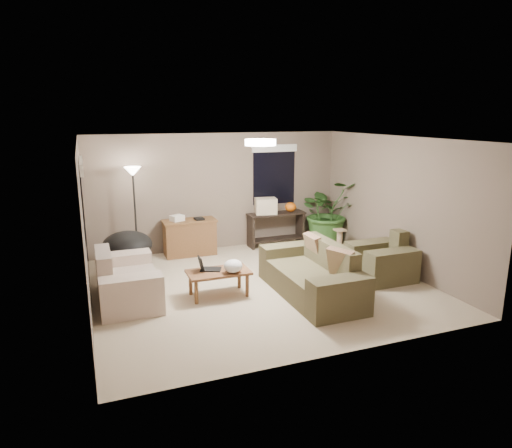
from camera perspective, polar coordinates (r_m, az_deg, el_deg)
name	(u,v)px	position (r m, az deg, el deg)	size (l,w,h in m)	color
room_shell	(260,215)	(7.58, 0.54, 1.14)	(5.50, 5.50, 5.50)	#BFAA8E
main_sofa	(313,277)	(7.54, 7.08, -6.61)	(0.95, 2.20, 0.85)	#4D472E
throw_pillows	(327,255)	(7.54, 8.88, -3.81)	(0.40, 1.38, 0.47)	#8C7251
loveseat	(126,283)	(7.53, -15.97, -7.05)	(0.90, 1.60, 0.85)	beige
armchair	(381,262)	(8.52, 15.41, -4.59)	(0.95, 1.00, 0.85)	brown
coffee_table	(219,275)	(7.43, -4.71, -6.32)	(1.00, 0.55, 0.42)	brown
laptop	(207,267)	(7.44, -6.19, -5.34)	(0.39, 0.34, 0.24)	black
plastic_bag	(233,266)	(7.29, -2.89, -5.28)	(0.30, 0.27, 0.21)	white
desk	(190,237)	(9.62, -8.28, -1.65)	(1.10, 0.50, 0.75)	brown
desk_papers	(182,218)	(9.48, -9.27, 0.72)	(0.70, 0.31, 0.12)	silver
console_table	(276,226)	(10.20, 2.52, -0.30)	(1.30, 0.40, 0.75)	black
pumpkin	(291,207)	(10.25, 4.34, 2.12)	(0.25, 0.25, 0.21)	orange
cardboard_box	(266,206)	(10.00, 1.23, 2.27)	(0.46, 0.34, 0.34)	beige
papasan_chair	(128,249)	(8.70, -15.74, -3.07)	(0.96, 0.96, 0.80)	black
floor_lamp	(133,183)	(9.07, -15.09, 4.96)	(0.32, 0.32, 1.91)	black
ceiling_fixture	(260,142)	(7.41, 0.56, 10.16)	(0.50, 0.50, 0.10)	white
houseplant	(328,219)	(10.44, 8.95, 0.65)	(1.33, 1.48, 1.15)	#2D5923
cat_scratching_post	(339,242)	(9.92, 10.38, -2.26)	(0.32, 0.32, 0.50)	tan
window_left	(83,190)	(7.28, -20.86, 4.01)	(0.05, 1.56, 1.33)	black
window_back	(274,165)	(10.24, 2.30, 7.42)	(1.06, 0.05, 1.33)	black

